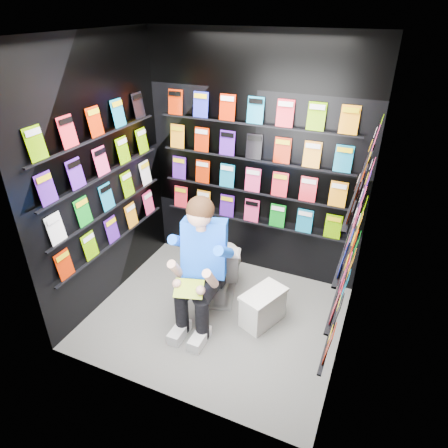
% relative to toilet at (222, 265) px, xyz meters
% --- Properties ---
extents(floor, '(2.40, 2.40, 0.00)m').
position_rel_toilet_xyz_m(floor, '(0.10, -0.38, -0.37)').
color(floor, slate).
rests_on(floor, ground).
extents(ceiling, '(2.40, 2.40, 0.00)m').
position_rel_toilet_xyz_m(ceiling, '(0.10, -0.38, 2.23)').
color(ceiling, white).
rests_on(ceiling, floor).
extents(wall_back, '(2.40, 0.04, 2.60)m').
position_rel_toilet_xyz_m(wall_back, '(0.10, 0.62, 0.93)').
color(wall_back, black).
rests_on(wall_back, floor).
extents(wall_front, '(2.40, 0.04, 2.60)m').
position_rel_toilet_xyz_m(wall_front, '(0.10, -1.38, 0.93)').
color(wall_front, black).
rests_on(wall_front, floor).
extents(wall_left, '(0.04, 2.00, 2.60)m').
position_rel_toilet_xyz_m(wall_left, '(-1.10, -0.38, 0.93)').
color(wall_left, black).
rests_on(wall_left, floor).
extents(wall_right, '(0.04, 2.00, 2.60)m').
position_rel_toilet_xyz_m(wall_right, '(1.30, -0.38, 0.93)').
color(wall_right, black).
rests_on(wall_right, floor).
extents(comics_back, '(2.10, 0.06, 1.37)m').
position_rel_toilet_xyz_m(comics_back, '(0.10, 0.59, 0.94)').
color(comics_back, red).
rests_on(comics_back, wall_back).
extents(comics_left, '(0.06, 1.70, 1.37)m').
position_rel_toilet_xyz_m(comics_left, '(-1.07, -0.38, 0.94)').
color(comics_left, red).
rests_on(comics_left, wall_left).
extents(comics_right, '(0.06, 1.70, 1.37)m').
position_rel_toilet_xyz_m(comics_right, '(1.27, -0.38, 0.94)').
color(comics_right, red).
rests_on(comics_right, wall_right).
extents(toilet, '(0.62, 0.84, 0.73)m').
position_rel_toilet_xyz_m(toilet, '(0.00, 0.00, 0.00)').
color(toilet, white).
rests_on(toilet, floor).
extents(longbox, '(0.39, 0.50, 0.33)m').
position_rel_toilet_xyz_m(longbox, '(0.55, -0.26, -0.20)').
color(longbox, white).
rests_on(longbox, floor).
extents(longbox_lid, '(0.42, 0.52, 0.03)m').
position_rel_toilet_xyz_m(longbox_lid, '(0.55, -0.26, -0.02)').
color(longbox_lid, white).
rests_on(longbox_lid, longbox).
extents(reader, '(0.76, 0.94, 1.49)m').
position_rel_toilet_xyz_m(reader, '(0.00, -0.38, 0.43)').
color(reader, blue).
rests_on(reader, toilet).
extents(held_comic, '(0.29, 0.22, 0.11)m').
position_rel_toilet_xyz_m(held_comic, '(-0.00, -0.73, 0.21)').
color(held_comic, green).
rests_on(held_comic, reader).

